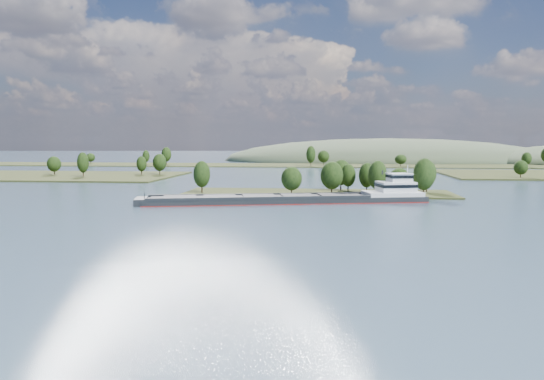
# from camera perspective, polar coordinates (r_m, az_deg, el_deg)

# --- Properties ---
(ground) EXTENTS (1800.00, 1800.00, 0.00)m
(ground) POSITION_cam_1_polar(r_m,az_deg,el_deg) (140.26, 4.44, -2.87)
(ground) COLOR #364C5E
(ground) RESTS_ON ground
(tree_island) EXTENTS (100.00, 30.00, 14.56)m
(tree_island) POSITION_cam_1_polar(r_m,az_deg,el_deg) (198.26, 7.17, 0.75)
(tree_island) COLOR #293015
(tree_island) RESTS_ON ground
(back_shoreline) EXTENTS (900.00, 60.00, 16.48)m
(back_shoreline) POSITION_cam_1_polar(r_m,az_deg,el_deg) (418.92, 6.98, 2.69)
(back_shoreline) COLOR #293015
(back_shoreline) RESTS_ON ground
(hill_west) EXTENTS (320.00, 160.00, 44.00)m
(hill_west) POSITION_cam_1_polar(r_m,az_deg,el_deg) (522.13, 12.35, 3.05)
(hill_west) COLOR #414F36
(hill_west) RESTS_ON ground
(cargo_barge) EXTENTS (93.31, 32.74, 12.62)m
(cargo_barge) POSITION_cam_1_polar(r_m,az_deg,el_deg) (171.72, 3.50, -0.82)
(cargo_barge) COLOR black
(cargo_barge) RESTS_ON ground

